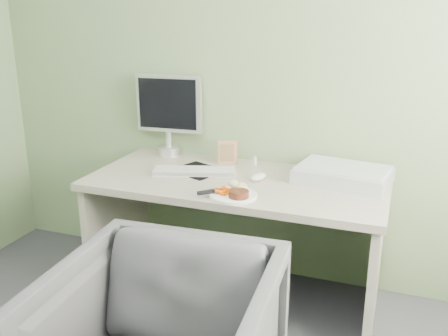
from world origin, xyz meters
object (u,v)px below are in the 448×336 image
(plate, at_px, (233,195))
(monitor, at_px, (169,110))
(desk, at_px, (236,210))
(scanner, at_px, (343,175))

(plate, xyz_separation_m, monitor, (-0.62, 0.57, 0.28))
(desk, relative_size, plate, 6.81)
(desk, height_order, plate, plate)
(desk, bearing_deg, monitor, 150.36)
(scanner, height_order, monitor, monitor)
(monitor, bearing_deg, desk, -33.80)
(desk, distance_m, scanner, 0.61)
(desk, bearing_deg, scanner, 15.30)
(plate, height_order, monitor, monitor)
(plate, bearing_deg, scanner, 40.60)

